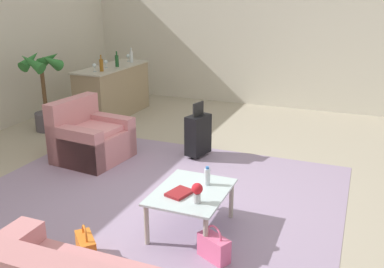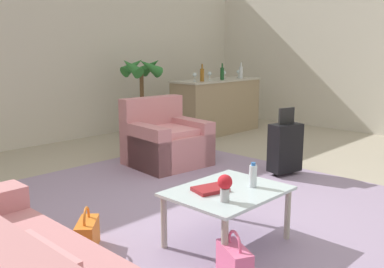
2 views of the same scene
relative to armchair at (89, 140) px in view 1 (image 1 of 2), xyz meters
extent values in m
plane|color=#A89E89|center=(-0.91, -1.67, -0.30)|extent=(12.00, 12.00, 0.00)
cube|color=beige|center=(4.15, -1.67, 1.25)|extent=(0.12, 8.00, 3.10)
cube|color=#9984A3|center=(-1.51, -1.47, -0.30)|extent=(5.20, 4.40, 0.01)
cube|color=#C67F84|center=(-0.01, -0.07, -0.08)|extent=(1.03, 0.99, 0.44)
cube|color=#C67F84|center=(0.03, 0.28, 0.15)|extent=(0.96, 0.30, 0.90)
cube|color=#C67F84|center=(0.36, -0.11, 0.00)|extent=(0.29, 0.92, 0.60)
cube|color=#C67F84|center=(-0.38, -0.03, 0.00)|extent=(0.29, 0.92, 0.60)
cube|color=pink|center=(-0.01, -0.12, 0.18)|extent=(0.77, 0.71, 0.08)
cube|color=silver|center=(-1.31, -2.17, 0.14)|extent=(0.92, 0.72, 0.02)
cylinder|color=#ADA899|center=(-1.72, -1.86, -0.09)|extent=(0.05, 0.05, 0.43)
cylinder|color=#ADA899|center=(-0.90, -1.86, -0.09)|extent=(0.05, 0.05, 0.43)
cylinder|color=#ADA899|center=(-1.72, -2.48, -0.09)|extent=(0.05, 0.05, 0.43)
cylinder|color=#ADA899|center=(-0.90, -2.48, -0.09)|extent=(0.05, 0.05, 0.43)
cylinder|color=silver|center=(-1.11, -2.27, 0.24)|extent=(0.06, 0.06, 0.18)
cylinder|color=#2D6BBC|center=(-1.11, -2.27, 0.35)|extent=(0.04, 0.04, 0.02)
cube|color=maroon|center=(-1.43, -2.09, 0.17)|extent=(0.30, 0.25, 0.03)
cylinder|color=#B2B7BC|center=(-1.53, -2.32, 0.20)|extent=(0.07, 0.07, 0.10)
sphere|color=red|center=(-1.53, -2.32, 0.30)|extent=(0.11, 0.11, 0.11)
cube|color=#937F60|center=(2.19, 0.93, 0.20)|extent=(1.82, 0.63, 1.00)
cube|color=#ADA899|center=(2.19, 0.93, 0.68)|extent=(1.86, 0.67, 0.03)
cylinder|color=silver|center=(1.55, 0.89, 0.70)|extent=(0.07, 0.07, 0.01)
cylinder|color=silver|center=(1.55, 0.89, 0.74)|extent=(0.01, 0.01, 0.08)
sphere|color=silver|center=(1.55, 0.89, 0.81)|extent=(0.08, 0.08, 0.08)
cylinder|color=silver|center=(1.98, 0.92, 0.70)|extent=(0.07, 0.07, 0.01)
cylinder|color=silver|center=(1.98, 0.92, 0.74)|extent=(0.01, 0.01, 0.08)
sphere|color=silver|center=(1.98, 0.92, 0.81)|extent=(0.08, 0.08, 0.08)
cylinder|color=silver|center=(2.41, 0.94, 0.70)|extent=(0.07, 0.07, 0.01)
cylinder|color=silver|center=(2.41, 0.94, 0.74)|extent=(0.01, 0.01, 0.08)
sphere|color=silver|center=(2.41, 0.94, 0.81)|extent=(0.08, 0.08, 0.08)
cylinder|color=silver|center=(2.83, 0.92, 0.70)|extent=(0.07, 0.07, 0.01)
cylinder|color=silver|center=(2.83, 0.92, 0.74)|extent=(0.01, 0.01, 0.08)
sphere|color=silver|center=(2.83, 0.92, 0.81)|extent=(0.08, 0.08, 0.08)
cylinder|color=brown|center=(1.65, 0.80, 0.81)|extent=(0.07, 0.07, 0.22)
cylinder|color=brown|center=(1.65, 0.80, 0.96)|extent=(0.03, 0.03, 0.08)
cylinder|color=#194C23|center=(2.19, 0.80, 0.81)|extent=(0.07, 0.07, 0.22)
cylinder|color=#194C23|center=(2.19, 0.80, 0.96)|extent=(0.03, 0.03, 0.08)
cylinder|color=silver|center=(2.75, 0.80, 0.81)|extent=(0.07, 0.07, 0.22)
cylinder|color=silver|center=(2.75, 0.80, 0.96)|extent=(0.03, 0.03, 0.08)
cube|color=black|center=(0.69, -1.47, 0.05)|extent=(0.44, 0.32, 0.60)
cube|color=black|center=(0.69, -1.47, 0.45)|extent=(0.24, 0.09, 0.20)
cylinder|color=black|center=(0.56, -1.44, -0.28)|extent=(0.03, 0.05, 0.05)
cylinder|color=black|center=(0.83, -1.51, -0.28)|extent=(0.03, 0.05, 0.05)
cube|color=orange|center=(-2.16, -1.45, -0.18)|extent=(0.32, 0.33, 0.24)
torus|color=orange|center=(-2.16, -1.45, -0.04)|extent=(0.15, 0.16, 0.20)
cube|color=pink|center=(-1.71, -2.56, -0.18)|extent=(0.27, 0.35, 0.24)
torus|color=pink|center=(-1.71, -2.56, -0.04)|extent=(0.11, 0.18, 0.20)
cylinder|color=#514C56|center=(0.89, 1.53, -0.14)|extent=(0.41, 0.41, 0.33)
cylinder|color=brown|center=(0.89, 1.53, 0.43)|extent=(0.07, 0.07, 0.81)
cone|color=#2D7533|center=(1.11, 1.53, 0.96)|extent=(0.20, 0.49, 0.38)
cone|color=#2D7533|center=(0.89, 1.75, 0.96)|extent=(0.49, 0.20, 0.38)
cone|color=#2D7533|center=(0.67, 1.53, 0.96)|extent=(0.20, 0.49, 0.38)
cone|color=#2D7533|center=(0.89, 1.31, 0.96)|extent=(0.49, 0.20, 0.38)
camera|label=1|loc=(-4.98, -3.66, 2.10)|focal=40.00mm
camera|label=2|loc=(-3.85, -4.21, 1.26)|focal=40.00mm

